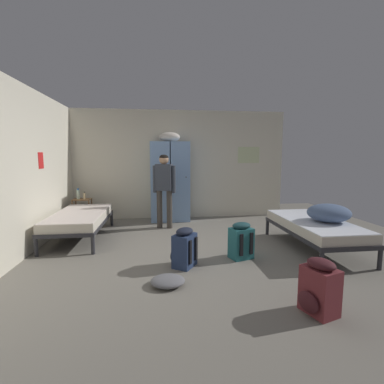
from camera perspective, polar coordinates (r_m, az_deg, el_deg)
The scene contains 14 objects.
ground_plane at distance 4.50m, azimuth 0.42°, elevation -12.53°, with size 8.57×8.57×0.00m, color slate.
room_backdrop at distance 5.59m, azimuth -14.79°, elevation 4.84°, with size 5.20×5.42×2.62m.
locker_bank at distance 6.62m, azimuth -4.48°, elevation 2.48°, with size 0.90×0.55×2.07m.
shelf_unit at distance 6.79m, azimuth -21.33°, elevation -3.19°, with size 0.38×0.30×0.57m.
bed_left_rear at distance 5.63m, azimuth -21.75°, elevation -4.95°, with size 0.90×1.90×0.49m.
bed_right at distance 5.06m, azimuth 23.51°, elevation -6.41°, with size 0.90×1.90×0.49m.
bedding_heap at distance 4.96m, azimuth 25.99°, elevation -3.83°, with size 0.66×0.63×0.28m.
person_traveler at distance 5.93m, azimuth -5.66°, elevation 1.58°, with size 0.47×0.29×1.55m.
water_bottle at distance 6.78m, azimuth -22.07°, elevation -0.41°, with size 0.07×0.07×0.24m.
lotion_bottle at distance 6.69m, azimuth -20.95°, elevation -0.73°, with size 0.05×0.05×0.17m.
backpack_navy at distance 3.97m, azimuth -1.65°, elevation -11.32°, with size 0.41×0.40×0.55m.
backpack_maroon at distance 3.13m, azimuth 24.36°, elevation -17.29°, with size 0.39×0.38×0.55m.
backpack_teal at distance 4.34m, azimuth 9.85°, elevation -9.78°, with size 0.38×0.39×0.55m.
clothes_pile_grey at distance 3.51m, azimuth -4.94°, elevation -17.52°, with size 0.41×0.37×0.11m.
Camera 1 is at (-0.55, -4.20, 1.53)m, focal length 26.31 mm.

